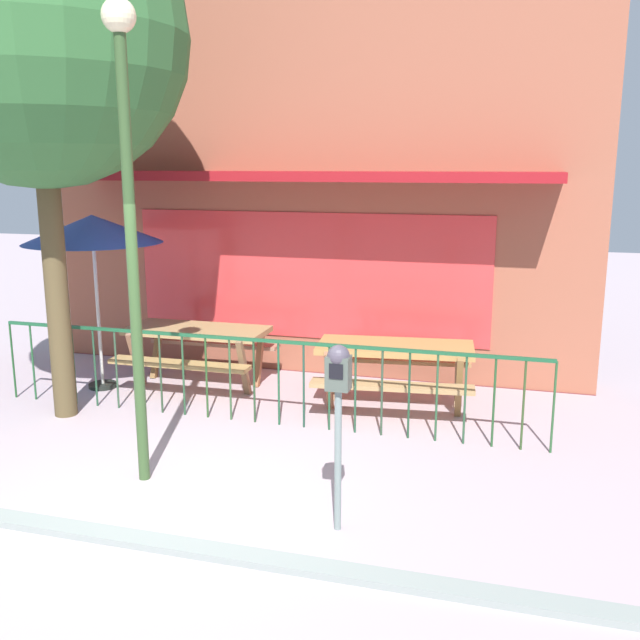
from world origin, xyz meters
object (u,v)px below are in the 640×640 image
street_lamp (128,182)px  street_tree (36,36)px  parking_meter_near (338,389)px  picnic_table_right (395,358)px  picnic_table_left (198,340)px  patio_umbrella (93,230)px

street_lamp → street_tree: bearing=143.4°
parking_meter_near → picnic_table_right: bearing=91.5°
picnic_table_left → patio_umbrella: (-1.17, -0.41, 1.41)m
picnic_table_left → street_tree: size_ratio=0.32×
picnic_table_right → parking_meter_near: 3.01m
picnic_table_left → picnic_table_right: same height
street_tree → patio_umbrella: bearing=99.4°
street_lamp → patio_umbrella: bearing=129.5°
patio_umbrella → parking_meter_near: size_ratio=1.48×
parking_meter_near → street_tree: street_tree is taller
picnic_table_left → street_lamp: (0.74, -2.72, 2.07)m
picnic_table_right → patio_umbrella: 4.03m
parking_meter_near → street_tree: bearing=155.2°
patio_umbrella → street_tree: size_ratio=0.39×
patio_umbrella → picnic_table_right: bearing=3.7°
parking_meter_near → street_tree: size_ratio=0.26×
picnic_table_left → parking_meter_near: parking_meter_near is taller
street_tree → parking_meter_near: bearing=-24.8°
picnic_table_right → street_tree: (-3.60, -1.26, 3.50)m
picnic_table_right → street_lamp: 3.77m
patio_umbrella → parking_meter_near: (3.85, -2.72, -0.86)m
picnic_table_left → street_tree: 3.91m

